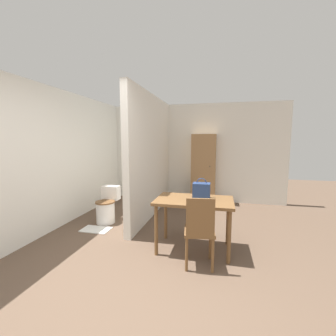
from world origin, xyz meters
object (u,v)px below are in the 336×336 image
wooden_chair (200,230)px  wooden_cabinet (203,169)px  toilet (107,207)px  handbag (201,191)px  dining_table (194,206)px

wooden_chair → wooden_cabinet: 3.01m
wooden_chair → wooden_cabinet: (-0.18, 2.98, 0.37)m
toilet → wooden_cabinet: bearing=46.0°
wooden_chair → handbag: handbag is taller
dining_table → toilet: dining_table is taller
dining_table → wooden_chair: wooden_chair is taller
dining_table → toilet: size_ratio=1.62×
dining_table → toilet: (-1.78, 0.74, -0.37)m
dining_table → wooden_cabinet: (-0.06, 2.52, 0.21)m
toilet → wooden_cabinet: wooden_cabinet is taller
dining_table → handbag: (0.10, 0.07, 0.21)m
wooden_chair → toilet: 2.26m
dining_table → handbag: size_ratio=3.66×
toilet → wooden_cabinet: 2.54m
wooden_chair → dining_table: bearing=97.3°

